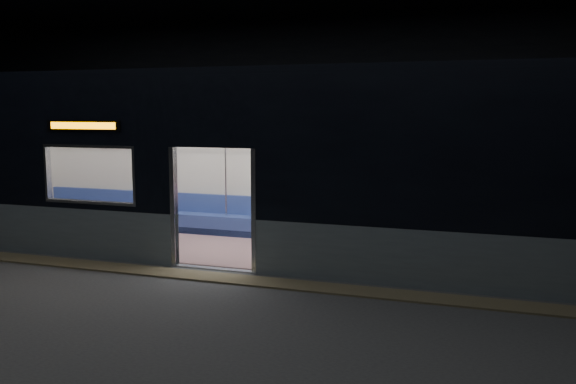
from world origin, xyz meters
The scene contains 7 objects.
station_floor centered at (0.00, 0.00, -0.01)m, with size 24.00×14.00×0.01m, color #47494C.
station_envelope centered at (0.00, 0.00, 3.66)m, with size 24.00×14.00×5.00m.
tactile_strip centered at (0.00, 0.55, 0.01)m, with size 22.80×0.50×0.03m, color #8C7F59.
metro_car centered at (0.00, 2.54, 1.85)m, with size 18.00×3.04×3.35m.
passenger centered at (0.45, 3.55, 0.78)m, with size 0.38×0.66×1.33m.
handbag centered at (0.42, 3.33, 0.66)m, with size 0.25×0.21×0.12m, color black.
transit_map centered at (1.19, 3.85, 1.46)m, with size 0.95×0.03×0.62m, color white.
Camera 1 is at (4.39, -8.00, 2.66)m, focal length 38.00 mm.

